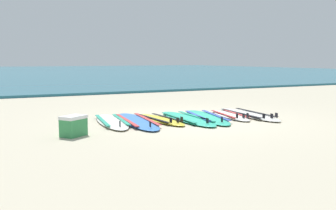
{
  "coord_description": "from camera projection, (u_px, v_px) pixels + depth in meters",
  "views": [
    {
      "loc": [
        -4.68,
        -7.81,
        1.4
      ],
      "look_at": [
        -0.29,
        0.96,
        0.25
      ],
      "focal_mm": 41.71,
      "sensor_mm": 36.0,
      "label": 1
    }
  ],
  "objects": [
    {
      "name": "cooler_box",
      "position": [
        73.0,
        126.0,
        7.13
      ],
      "size": [
        0.55,
        0.52,
        0.38
      ],
      "color": "#338C4C",
      "rests_on": "ground"
    },
    {
      "name": "sea",
      "position": [
        21.0,
        72.0,
        42.2
      ],
      "size": [
        80.0,
        60.0,
        0.1
      ],
      "primitive_type": "cube",
      "color": "#23667A",
      "rests_on": "ground"
    },
    {
      "name": "surfboard_5",
      "position": [
        230.0,
        115.0,
        9.56
      ],
      "size": [
        0.83,
        1.98,
        0.18
      ],
      "color": "white",
      "rests_on": "ground"
    },
    {
      "name": "surfboard_2",
      "position": [
        160.0,
        119.0,
        8.89
      ],
      "size": [
        0.61,
        2.0,
        0.18
      ],
      "color": "yellow",
      "rests_on": "ground"
    },
    {
      "name": "surfboard_4",
      "position": [
        206.0,
        117.0,
        9.27
      ],
      "size": [
        1.16,
        2.59,
        0.18
      ],
      "color": "#2DB793",
      "rests_on": "ground"
    },
    {
      "name": "surfboard_0",
      "position": [
        112.0,
        121.0,
        8.62
      ],
      "size": [
        0.9,
        2.38,
        0.18
      ],
      "color": "silver",
      "rests_on": "ground"
    },
    {
      "name": "surfboard_6",
      "position": [
        248.0,
        114.0,
        9.73
      ],
      "size": [
        0.84,
        2.55,
        0.18
      ],
      "color": "silver",
      "rests_on": "ground"
    },
    {
      "name": "surfboard_1",
      "position": [
        137.0,
        121.0,
        8.67
      ],
      "size": [
        0.95,
        2.66,
        0.18
      ],
      "color": "#3875CC",
      "rests_on": "ground"
    },
    {
      "name": "ground_plane",
      "position": [
        197.0,
        119.0,
        9.18
      ],
      "size": [
        80.0,
        80.0,
        0.0
      ],
      "primitive_type": "plane",
      "color": "#B7AD93"
    },
    {
      "name": "surfboard_3",
      "position": [
        187.0,
        118.0,
        9.05
      ],
      "size": [
        0.77,
        2.54,
        0.18
      ],
      "color": "#2DB793",
      "rests_on": "ground"
    }
  ]
}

